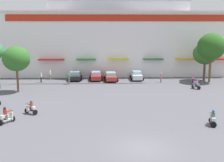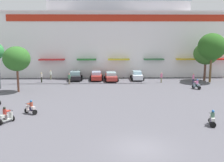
% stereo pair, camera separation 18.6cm
% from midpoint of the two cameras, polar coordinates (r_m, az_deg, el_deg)
% --- Properties ---
extents(ground_plane, '(128.00, 128.00, 0.00)m').
position_cam_midpoint_polar(ground_plane, '(32.74, 2.88, -4.29)').
color(ground_plane, '#53525A').
extents(colonial_building, '(41.75, 14.73, 21.83)m').
position_cam_midpoint_polar(colonial_building, '(53.98, 0.98, 11.54)').
color(colonial_building, white).
rests_on(colonial_building, ground).
extents(plaza_tree_1, '(4.00, 3.83, 6.30)m').
position_cam_midpoint_polar(plaza_tree_1, '(48.28, 18.51, 5.34)').
color(plaza_tree_1, brown).
rests_on(plaza_tree_1, ground).
extents(plaza_tree_2, '(3.64, 3.39, 6.19)m').
position_cam_midpoint_polar(plaza_tree_2, '(39.27, -19.18, 4.31)').
color(plaza_tree_2, brown).
rests_on(plaza_tree_2, ground).
extents(plaza_tree_3, '(4.39, 4.30, 7.85)m').
position_cam_midpoint_polar(plaza_tree_3, '(46.90, 19.62, 6.65)').
color(plaza_tree_3, brown).
rests_on(plaza_tree_3, ground).
extents(parked_car_0, '(2.67, 4.63, 1.50)m').
position_cam_midpoint_polar(parked_car_0, '(47.21, -7.74, 1.11)').
color(parked_car_0, black).
rests_on(parked_car_0, ground).
extents(parked_car_1, '(2.39, 4.46, 1.45)m').
position_cam_midpoint_polar(parked_car_1, '(46.84, -3.42, 1.10)').
color(parked_car_1, '#AF2A22').
rests_on(parked_car_1, ground).
extents(parked_car_2, '(2.48, 4.37, 1.43)m').
position_cam_midpoint_polar(parked_car_2, '(46.07, -0.38, 0.95)').
color(parked_car_2, '#B6352F').
rests_on(parked_car_2, ground).
extents(parked_car_3, '(2.28, 4.22, 1.48)m').
position_cam_midpoint_polar(parked_car_3, '(47.15, 4.96, 1.16)').
color(parked_car_3, silver).
rests_on(parked_car_3, ground).
extents(scooter_rider_2, '(1.23, 1.53, 1.55)m').
position_cam_midpoint_polar(scooter_rider_2, '(26.98, -21.07, -6.79)').
color(scooter_rider_2, black).
rests_on(scooter_rider_2, ground).
extents(scooter_rider_3, '(1.41, 1.22, 1.46)m').
position_cam_midpoint_polar(scooter_rider_3, '(29.09, -16.47, -5.37)').
color(scooter_rider_3, black).
rests_on(scooter_rider_3, ground).
extents(scooter_rider_4, '(0.83, 1.45, 1.46)m').
position_cam_midpoint_polar(scooter_rider_4, '(26.19, 19.80, -7.32)').
color(scooter_rider_4, black).
rests_on(scooter_rider_4, ground).
extents(scooter_rider_5, '(1.01, 1.45, 1.48)m').
position_cam_midpoint_polar(scooter_rider_5, '(41.42, 16.79, -0.75)').
color(scooter_rider_5, black).
rests_on(scooter_rider_5, ground).
extents(pedestrian_0, '(0.43, 0.43, 1.65)m').
position_cam_midpoint_polar(pedestrian_0, '(48.25, -12.68, 1.38)').
color(pedestrian_0, '#777659').
rests_on(pedestrian_0, ground).
extents(pedestrian_1, '(0.40, 0.40, 1.69)m').
position_cam_midpoint_polar(pedestrian_1, '(43.50, -8.97, 0.56)').
color(pedestrian_1, '#726958').
rests_on(pedestrian_1, ground).
extents(pedestrian_2, '(0.42, 0.42, 1.63)m').
position_cam_midpoint_polar(pedestrian_2, '(45.31, 16.17, 0.64)').
color(pedestrian_2, '#2F2953').
rests_on(pedestrian_2, ground).
extents(pedestrian_3, '(0.45, 0.45, 1.66)m').
position_cam_midpoint_polar(pedestrian_3, '(45.01, 9.91, 0.86)').
color(pedestrian_3, '#767353').
rests_on(pedestrian_3, ground).
extents(pedestrian_4, '(0.39, 0.39, 1.61)m').
position_cam_midpoint_polar(pedestrian_4, '(45.95, -14.49, 0.85)').
color(pedestrian_4, black).
rests_on(pedestrian_4, ground).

